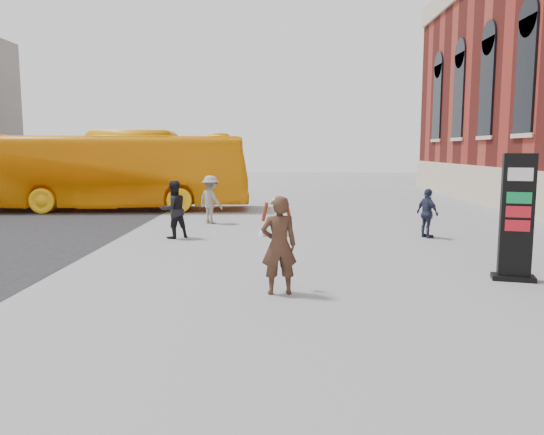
{
  "coord_description": "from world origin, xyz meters",
  "views": [
    {
      "loc": [
        -0.16,
        -9.64,
        2.61
      ],
      "look_at": [
        -0.36,
        0.74,
        1.27
      ],
      "focal_mm": 35.0,
      "sensor_mm": 36.0,
      "label": 1
    }
  ],
  "objects_px": {
    "bus": "(108,171)",
    "pedestrian_a": "(174,210)",
    "pedestrian_b": "(211,200)",
    "woman": "(279,244)",
    "pedestrian_c": "(427,213)",
    "info_pylon": "(517,218)"
  },
  "relations": [
    {
      "from": "pedestrian_a",
      "to": "pedestrian_c",
      "type": "height_order",
      "value": "pedestrian_a"
    },
    {
      "from": "bus",
      "to": "pedestrian_b",
      "type": "bearing_deg",
      "value": -133.09
    },
    {
      "from": "pedestrian_b",
      "to": "pedestrian_a",
      "type": "bearing_deg",
      "value": 120.55
    },
    {
      "from": "pedestrian_b",
      "to": "woman",
      "type": "bearing_deg",
      "value": 147.6
    },
    {
      "from": "pedestrian_a",
      "to": "pedestrian_b",
      "type": "height_order",
      "value": "pedestrian_a"
    },
    {
      "from": "bus",
      "to": "pedestrian_c",
      "type": "relative_size",
      "value": 8.31
    },
    {
      "from": "pedestrian_c",
      "to": "pedestrian_a",
      "type": "bearing_deg",
      "value": 65.72
    },
    {
      "from": "info_pylon",
      "to": "woman",
      "type": "distance_m",
      "value": 4.84
    },
    {
      "from": "pedestrian_b",
      "to": "pedestrian_c",
      "type": "height_order",
      "value": "pedestrian_b"
    },
    {
      "from": "pedestrian_b",
      "to": "pedestrian_c",
      "type": "relative_size",
      "value": 1.15
    },
    {
      "from": "info_pylon",
      "to": "pedestrian_c",
      "type": "bearing_deg",
      "value": 108.4
    },
    {
      "from": "pedestrian_a",
      "to": "pedestrian_c",
      "type": "relative_size",
      "value": 1.16
    },
    {
      "from": "bus",
      "to": "pedestrian_a",
      "type": "distance_m",
      "value": 8.53
    },
    {
      "from": "woman",
      "to": "pedestrian_a",
      "type": "distance_m",
      "value": 6.78
    },
    {
      "from": "woman",
      "to": "pedestrian_b",
      "type": "distance_m",
      "value": 9.49
    },
    {
      "from": "info_pylon",
      "to": "pedestrian_c",
      "type": "relative_size",
      "value": 1.73
    },
    {
      "from": "pedestrian_a",
      "to": "pedestrian_c",
      "type": "distance_m",
      "value": 7.49
    },
    {
      "from": "info_pylon",
      "to": "pedestrian_a",
      "type": "xyz_separation_m",
      "value": [
        -7.84,
        4.92,
        -0.42
      ]
    },
    {
      "from": "pedestrian_a",
      "to": "pedestrian_c",
      "type": "xyz_separation_m",
      "value": [
        7.49,
        0.2,
        -0.12
      ]
    },
    {
      "from": "woman",
      "to": "bus",
      "type": "bearing_deg",
      "value": -70.42
    },
    {
      "from": "pedestrian_a",
      "to": "woman",
      "type": "bearing_deg",
      "value": 80.48
    },
    {
      "from": "info_pylon",
      "to": "pedestrian_a",
      "type": "bearing_deg",
      "value": 162.36
    }
  ]
}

